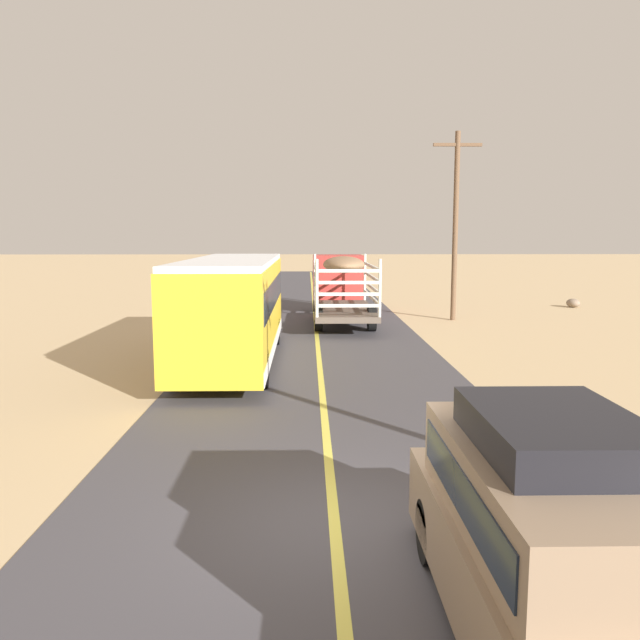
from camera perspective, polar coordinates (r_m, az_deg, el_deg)
name	(u,v)px	position (r m, az deg, el deg)	size (l,w,h in m)	color
ground_plane	(334,525)	(9.13, 1.31, -17.95)	(240.00, 240.00, 0.00)	tan
road_surface	(334,524)	(9.12, 1.31, -17.89)	(8.00, 120.00, 0.02)	#423F44
road_centre_line	(334,523)	(9.12, 1.31, -17.82)	(0.16, 117.60, 0.00)	#D8CC4C
suv_near	(549,530)	(6.74, 19.93, -17.31)	(1.90, 4.62, 2.29)	#8C7259
livestock_truck	(340,280)	(30.29, 1.79, 3.60)	(2.53, 9.70, 3.02)	#B2332D
bus	(233,307)	(19.55, -7.80, 1.15)	(2.54, 10.00, 3.21)	gold
power_pole_mid	(456,221)	(29.92, 12.09, 8.72)	(2.20, 0.24, 8.56)	brown
boulder_near_shoulder	(573,303)	(37.28, 21.81, 1.43)	(0.69, 0.88, 0.47)	#84705B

